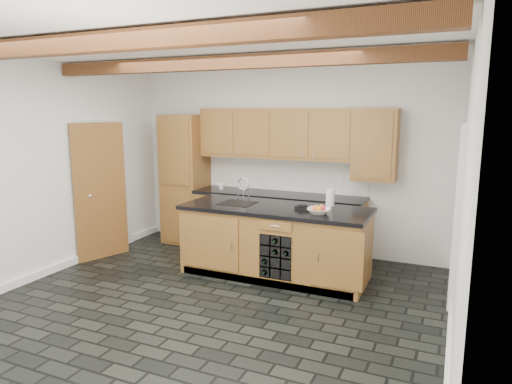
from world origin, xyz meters
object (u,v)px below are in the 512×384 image
at_px(island, 275,241).
at_px(paper_towel, 330,198).
at_px(kitchen_scale, 302,207).
at_px(fruit_bowl, 319,211).

relative_size(island, paper_towel, 11.15).
bearing_deg(island, paper_towel, 29.31).
relative_size(island, kitchen_scale, 12.84).
xyz_separation_m(kitchen_scale, fruit_bowl, (0.27, -0.17, 0.01)).
bearing_deg(kitchen_scale, fruit_bowl, -21.97).
xyz_separation_m(kitchen_scale, paper_towel, (0.27, 0.34, 0.09)).
distance_m(island, fruit_bowl, 0.82).
xyz_separation_m(island, fruit_bowl, (0.63, -0.16, 0.50)).
bearing_deg(paper_towel, island, -150.69).
height_order(kitchen_scale, paper_towel, paper_towel).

